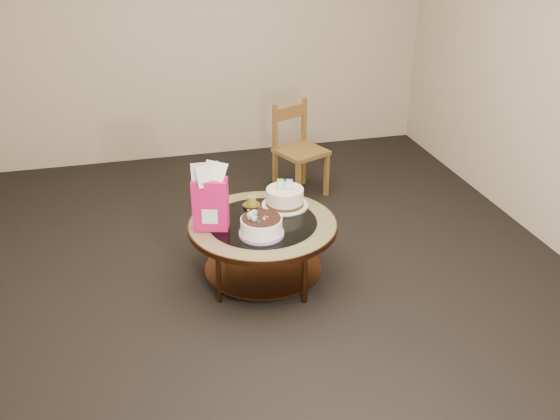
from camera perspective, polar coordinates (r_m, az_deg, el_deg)
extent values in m
plane|color=black|center=(4.46, -1.52, -6.28)|extent=(5.00, 5.00, 0.00)
cube|color=#BBA78E|center=(6.30, -7.04, 16.27)|extent=(4.50, 0.02, 2.60)
cube|color=#BBA78E|center=(1.81, 16.74, -13.46)|extent=(4.50, 0.02, 2.60)
cylinder|color=#512D17|center=(4.59, 2.10, -2.17)|extent=(0.04, 0.04, 0.42)
cylinder|color=#512D17|center=(4.61, -4.95, -2.13)|extent=(0.04, 0.04, 0.42)
cylinder|color=#512D17|center=(4.13, -5.63, -5.94)|extent=(0.04, 0.04, 0.42)
cylinder|color=#512D17|center=(4.11, 2.28, -6.00)|extent=(0.04, 0.04, 0.42)
cylinder|color=#512D17|center=(4.40, -1.54, -5.19)|extent=(0.82, 0.82, 0.02)
cylinder|color=#512D17|center=(4.24, -1.59, -1.38)|extent=(1.02, 1.02, 0.04)
cylinder|color=#988354|center=(4.23, -1.59, -1.22)|extent=(1.00, 1.00, 0.01)
cylinder|color=black|center=(4.23, -1.59, -1.12)|extent=(0.74, 0.74, 0.01)
cylinder|color=#A488C0|center=(4.06, -1.70, -2.13)|extent=(0.30, 0.30, 0.02)
cylinder|color=white|center=(4.04, -1.71, -1.53)|extent=(0.27, 0.27, 0.12)
cylinder|color=black|center=(4.01, -1.72, -0.74)|extent=(0.25, 0.25, 0.01)
sphere|color=#A488C0|center=(3.99, -2.70, -0.50)|extent=(0.05, 0.05, 0.05)
sphere|color=#A488C0|center=(4.03, -2.39, -0.26)|extent=(0.05, 0.05, 0.05)
sphere|color=#A488C0|center=(3.96, -2.41, -0.79)|extent=(0.04, 0.04, 0.04)
cone|color=#1E7035|center=(4.01, -2.14, -0.62)|extent=(0.04, 0.04, 0.02)
cone|color=#1E7035|center=(3.98, -2.87, -0.88)|extent=(0.03, 0.04, 0.02)
cone|color=#1E7035|center=(4.06, -2.33, -0.27)|extent=(0.03, 0.03, 0.02)
cone|color=#1E7035|center=(3.96, -1.94, -0.98)|extent=(0.03, 0.04, 0.02)
cylinder|color=white|center=(4.43, 0.44, 0.45)|extent=(0.33, 0.33, 0.01)
cylinder|color=#412612|center=(4.43, 0.45, 0.65)|extent=(0.27, 0.27, 0.02)
cylinder|color=white|center=(4.40, 0.45, 1.36)|extent=(0.26, 0.26, 0.10)
cube|color=#5AC253|center=(4.36, 0.05, 2.40)|extent=(0.05, 0.03, 0.07)
cube|color=white|center=(4.36, 0.05, 2.40)|extent=(0.04, 0.02, 0.06)
cube|color=#4392E4|center=(4.36, 0.86, 2.38)|extent=(0.05, 0.03, 0.07)
cube|color=white|center=(4.36, 0.86, 2.38)|extent=(0.04, 0.02, 0.06)
cube|color=#DD145E|center=(4.10, -6.37, 0.56)|extent=(0.25, 0.18, 0.35)
cube|color=white|center=(4.12, -6.32, -0.22)|extent=(0.14, 0.15, 0.10)
cube|color=#CDB554|center=(4.43, -2.61, 0.33)|extent=(0.12, 0.12, 0.01)
cylinder|color=gold|center=(4.42, -2.61, 0.45)|extent=(0.12, 0.12, 0.01)
cylinder|color=olive|center=(4.40, -2.62, 0.88)|extent=(0.06, 0.06, 0.06)
cylinder|color=black|center=(4.39, -2.63, 1.31)|extent=(0.00, 0.00, 0.01)
cube|color=brown|center=(5.54, 1.94, 5.36)|extent=(0.50, 0.50, 0.04)
cube|color=brown|center=(5.40, 1.66, 2.45)|extent=(0.05, 0.05, 0.41)
cube|color=brown|center=(5.60, 4.27, 3.29)|extent=(0.05, 0.05, 0.41)
cube|color=brown|center=(5.64, -0.44, 3.54)|extent=(0.05, 0.05, 0.41)
cube|color=brown|center=(5.83, 2.14, 4.32)|extent=(0.05, 0.05, 0.41)
cube|color=brown|center=(5.49, -0.45, 7.52)|extent=(0.05, 0.05, 0.42)
cube|color=brown|center=(5.68, 2.21, 8.17)|extent=(0.05, 0.05, 0.42)
cube|color=brown|center=(5.55, 0.91, 8.92)|extent=(0.31, 0.15, 0.11)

